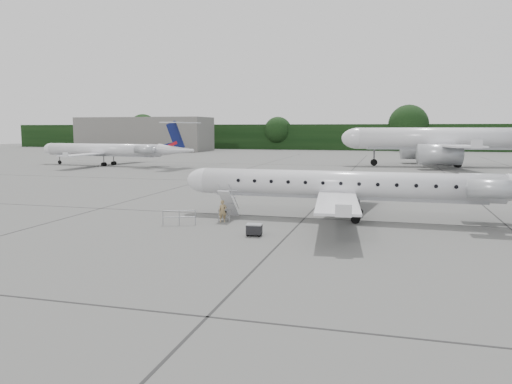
% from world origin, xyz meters
% --- Properties ---
extents(ground, '(320.00, 320.00, 0.00)m').
position_xyz_m(ground, '(0.00, 0.00, 0.00)').
color(ground, '#575755').
rests_on(ground, ground).
extents(treeline, '(260.00, 4.00, 8.00)m').
position_xyz_m(treeline, '(0.00, 130.00, 4.00)').
color(treeline, black).
rests_on(treeline, ground).
extents(terminal_building, '(40.00, 14.00, 10.00)m').
position_xyz_m(terminal_building, '(-70.00, 110.00, 5.00)').
color(terminal_building, slate).
rests_on(terminal_building, ground).
extents(main_regional_jet, '(27.68, 20.09, 7.04)m').
position_xyz_m(main_regional_jet, '(-0.34, 7.92, 3.52)').
color(main_regional_jet, silver).
rests_on(main_regional_jet, ground).
extents(airstair, '(0.88, 2.33, 2.20)m').
position_xyz_m(airstair, '(-8.46, 5.83, 1.10)').
color(airstair, silver).
rests_on(airstair, ground).
extents(passenger, '(0.67, 0.57, 1.57)m').
position_xyz_m(passenger, '(-8.48, 4.52, 0.78)').
color(passenger, '#8E764D').
rests_on(passenger, ground).
extents(safety_railing, '(2.08, 0.87, 1.00)m').
position_xyz_m(safety_railing, '(-11.00, 2.70, 0.50)').
color(safety_railing, '#919499').
rests_on(safety_railing, ground).
extents(baggage_cart, '(0.98, 0.82, 0.80)m').
position_xyz_m(baggage_cart, '(-5.12, 0.73, 0.40)').
color(baggage_cart, black).
rests_on(baggage_cart, ground).
extents(bg_narrowbody, '(41.40, 32.67, 13.50)m').
position_xyz_m(bg_narrowbody, '(11.55, 65.04, 6.75)').
color(bg_narrowbody, silver).
rests_on(bg_narrowbody, ground).
extents(bg_regional_left, '(31.66, 24.14, 7.81)m').
position_xyz_m(bg_regional_left, '(-47.13, 50.96, 3.91)').
color(bg_regional_left, silver).
rests_on(bg_regional_left, ground).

